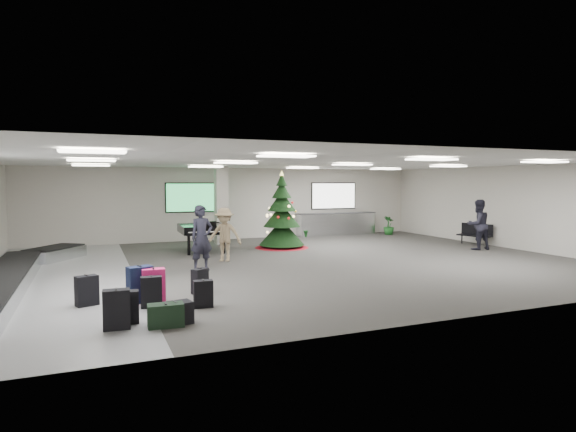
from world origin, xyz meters
name	(u,v)px	position (x,y,z in m)	size (l,w,h in m)	color
ground	(297,262)	(0.00, 0.00, 0.00)	(18.00, 18.00, 0.00)	#383632
room_envelope	(278,189)	(-0.38, 0.67, 2.33)	(18.02, 14.02, 3.21)	beige
baggage_carousel	(17,274)	(-7.84, -0.08, 0.21)	(2.28, 9.71, 0.43)	silver
service_counter	(336,224)	(5.00, 6.65, 0.55)	(4.05, 0.65, 1.08)	silver
suitcase_0	(117,309)	(-5.70, -5.25, 0.35)	(0.47, 0.28, 0.72)	black
suitcase_1	(151,292)	(-4.97, -3.98, 0.32)	(0.43, 0.25, 0.66)	black
pink_suitcase	(154,286)	(-4.88, -3.63, 0.37)	(0.48, 0.29, 0.76)	#E21D69
suitcase_3	(200,281)	(-3.78, -3.09, 0.29)	(0.43, 0.39, 0.59)	black
navy_suitcase	(140,284)	(-5.14, -3.44, 0.39)	(0.57, 0.42, 0.80)	black
suitcase_5	(127,307)	(-5.50, -4.97, 0.30)	(0.42, 0.26, 0.62)	black
green_duffel	(166,315)	(-4.89, -5.42, 0.21)	(0.63, 0.34, 0.43)	black
suitcase_7	(203,294)	(-3.98, -4.36, 0.28)	(0.40, 0.24, 0.58)	black
suitcase_8	(87,291)	(-6.18, -3.31, 0.32)	(0.49, 0.38, 0.65)	black
black_duffel	(175,313)	(-4.71, -5.33, 0.20)	(0.67, 0.46, 0.42)	black
christmas_tree	(282,221)	(0.85, 3.41, 1.03)	(2.11, 2.11, 3.01)	maroon
grand_piano	(203,229)	(-2.25, 3.49, 0.84)	(1.67, 2.11, 1.18)	black
bench	(476,233)	(8.54, 1.19, 0.49)	(0.86, 1.44, 0.86)	black
traveler_a	(202,238)	(-3.11, -0.26, 0.95)	(0.69, 0.46, 1.90)	black
traveler_b	(224,235)	(-2.06, 1.13, 0.87)	(1.12, 0.64, 1.73)	#8E7858
traveler_bench	(478,225)	(7.51, 0.04, 0.96)	(0.93, 0.72, 1.91)	black
potted_plant_left	(305,229)	(3.25, 6.48, 0.36)	(0.39, 0.32, 0.71)	#15441D
potted_plant_right	(389,225)	(7.44, 5.79, 0.45)	(0.51, 0.51, 0.91)	#15441D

